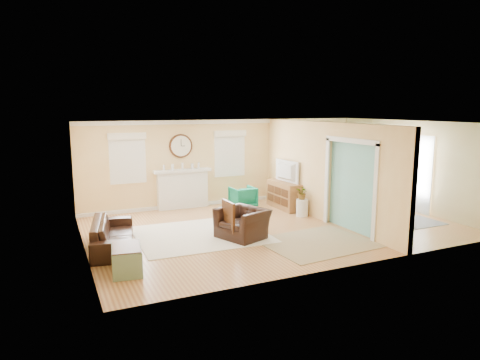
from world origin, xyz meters
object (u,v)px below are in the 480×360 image
object	(u,v)px
credenza	(284,195)
dining_table	(375,205)
eames_chair	(242,223)
sofa	(113,234)
green_chair	(243,197)

from	to	relation	value
credenza	dining_table	distance (m)	2.60
credenza	dining_table	world-z (taller)	credenza
eames_chair	dining_table	world-z (taller)	eames_chair
sofa	dining_table	xyz separation A→B (m)	(6.97, -0.20, 0.00)
sofa	green_chair	xyz separation A→B (m)	(4.08, 2.24, 0.01)
sofa	dining_table	world-z (taller)	dining_table
green_chair	sofa	bearing A→B (deg)	27.23
green_chair	dining_table	xyz separation A→B (m)	(2.89, -2.44, -0.01)
eames_chair	sofa	bearing A→B (deg)	-121.39
sofa	credenza	world-z (taller)	credenza
green_chair	dining_table	size ratio (longest dim) A/B	0.39
eames_chair	green_chair	distance (m)	2.99
sofa	eames_chair	bearing A→B (deg)	-89.96
green_chair	credenza	world-z (taller)	credenza
eames_chair	dining_table	bearing A→B (deg)	71.74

